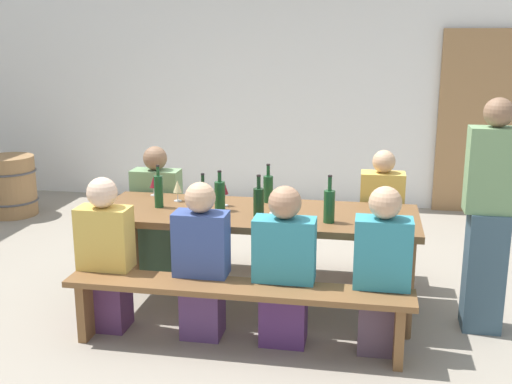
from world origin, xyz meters
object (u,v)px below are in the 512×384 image
Objects in this scene: bench_near at (236,298)px; wine_bottle_1 at (268,188)px; wine_barrel at (11,186)px; wine_glass_0 at (177,187)px; wine_bottle_5 at (259,201)px; seated_guest_near_0 at (106,258)px; seated_guest_near_1 at (202,264)px; wine_glass_3 at (273,198)px; wine_glass_1 at (224,189)px; wine_bottle_0 at (159,191)px; seated_guest_near_3 at (382,274)px; standing_host at (489,220)px; seated_guest_far_0 at (157,213)px; wooden_door at (478,123)px; wine_glass_2 at (154,183)px; seated_guest_near_2 at (284,270)px; seated_guest_far_1 at (381,223)px; tasting_table at (256,220)px; wine_bottle_4 at (329,205)px; wine_bottle_2 at (220,195)px; bench_far at (271,232)px; wine_bottle_3 at (203,201)px.

wine_bottle_1 is at bearing 87.42° from bench_near.
wine_bottle_1 is 0.45× the size of wine_barrel.
wine_bottle_5 is at bearing -23.13° from wine_glass_0.
seated_guest_near_0 reaches higher than seated_guest_near_1.
wine_bottle_5 is 1.86× the size of wine_glass_3.
wine_bottle_0 is at bearing -165.14° from wine_glass_1.
seated_guest_near_3 is 0.68× the size of standing_host.
seated_guest_far_0 reaches higher than wine_glass_1.
seated_guest_near_0 is 0.69m from seated_guest_near_1.
wooden_door is 3.95m from seated_guest_far_0.
wine_glass_2 is (-2.93, -2.75, -0.19)m from wooden_door.
seated_guest_near_1 is 0.56m from seated_guest_near_2.
wine_bottle_0 is 0.29× the size of seated_guest_far_1.
standing_host is at bearing 0.40° from wine_bottle_5.
tasting_table is at bearing 90.00° from bench_near.
wine_bottle_4 reaches higher than wine_glass_2.
bench_near is at bearing 117.19° from seated_guest_near_2.
seated_guest_far_1 is at bearing 25.64° from wine_bottle_2.
wine_bottle_0 is 0.38m from wine_glass_2.
wine_glass_2 is 1.54m from seated_guest_near_2.
wine_glass_2 is at bearing 35.53° from seated_guest_near_1.
wooden_door is 1.92× the size of seated_guest_near_2.
standing_host is (0.71, -0.67, 0.26)m from seated_guest_far_1.
bench_near is 0.78m from wine_bottle_5.
bench_far is 1.17m from wine_bottle_0.
wine_bottle_3 is 0.30× the size of seated_guest_near_1.
seated_guest_near_1 is (0.64, -0.89, -0.33)m from wine_glass_2.
bench_near is 0.36m from seated_guest_near_2.
seated_guest_far_0 reaches higher than wine_barrel.
seated_guest_far_1 reaches higher than seated_guest_far_0.
seated_guest_far_0 reaches higher than wine_bottle_5.
wine_glass_3 is at bearing 16.32° from seated_guest_near_2.
wine_glass_0 reaches higher than wine_glass_3.
seated_guest_near_2 reaches higher than wine_barrel.
wine_bottle_1 is 0.72m from wine_glass_0.
seated_guest_far_0 is at bearing 147.45° from wine_glass_1.
seated_guest_far_1 is at bearing 18.99° from wine_bottle_0.
wine_glass_2 is 0.14× the size of seated_guest_far_1.
seated_guest_far_0 is (-0.97, 0.57, -0.15)m from tasting_table.
wine_glass_0 is 0.28m from wine_glass_2.
wine_glass_0 is (-0.32, 0.40, -0.00)m from wine_bottle_3.
seated_guest_near_3 is (1.68, -0.55, -0.34)m from wine_bottle_0.
bench_far is 6.75× the size of wine_bottle_4.
wine_glass_1 is 0.28× the size of wine_barrel.
wine_glass_1 is 0.18× the size of seated_guest_near_0.
wine_bottle_5 is at bearing -121.87° from wooden_door.
tasting_table is 0.78m from wine_bottle_0.
bench_far is at bearing 69.54° from wine_bottle_3.
tasting_table is 2.15× the size of seated_guest_far_0.
seated_guest_near_3 reaches higher than tasting_table.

